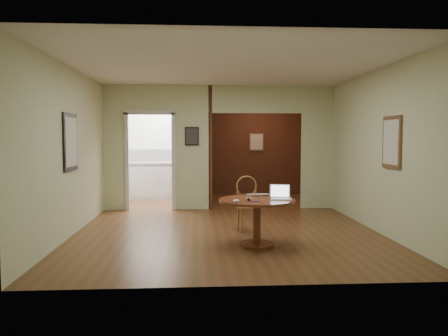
{
  "coord_description": "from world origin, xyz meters",
  "views": [
    {
      "loc": [
        -0.5,
        -7.0,
        1.57
      ],
      "look_at": [
        -0.07,
        -0.2,
        1.09
      ],
      "focal_mm": 35.0,
      "sensor_mm": 36.0,
      "label": 1
    }
  ],
  "objects": [
    {
      "name": "closed_laptop",
      "position": [
        0.43,
        -0.48,
        0.7
      ],
      "size": [
        0.35,
        0.24,
        0.03
      ],
      "primitive_type": "imported",
      "rotation": [
        0.0,
        0.0,
        0.09
      ],
      "color": "#B9B8BE",
      "rests_on": "dining_table"
    },
    {
      "name": "floor",
      "position": [
        0.0,
        0.0,
        0.0
      ],
      "size": [
        5.0,
        5.0,
        0.0
      ],
      "primitive_type": "plane",
      "color": "#4D3416",
      "rests_on": "ground"
    },
    {
      "name": "kitchen_cabinet",
      "position": [
        -1.35,
        4.2,
        0.47
      ],
      "size": [
        2.06,
        0.6,
        0.94
      ],
      "color": "silver",
      "rests_on": "ground"
    },
    {
      "name": "mouse",
      "position": [
        0.04,
        -1.1,
        0.71
      ],
      "size": [
        0.11,
        0.08,
        0.04
      ],
      "primitive_type": "ellipsoid",
      "rotation": [
        0.0,
        0.0,
        0.32
      ],
      "color": "white",
      "rests_on": "dining_table"
    },
    {
      "name": "pen",
      "position": [
        0.3,
        -1.07,
        0.69
      ],
      "size": [
        0.14,
        0.04,
        0.01
      ],
      "primitive_type": "cylinder",
      "rotation": [
        0.0,
        1.57,
        0.23
      ],
      "color": "#0C0B50",
      "rests_on": "dining_table"
    },
    {
      "name": "chair",
      "position": [
        0.35,
        0.2,
        0.52
      ],
      "size": [
        0.43,
        0.43,
        0.93
      ],
      "rotation": [
        0.0,
        0.0,
        0.11
      ],
      "color": "#925E33",
      "rests_on": "ground"
    },
    {
      "name": "dining_table",
      "position": [
        0.37,
        -0.82,
        0.51
      ],
      "size": [
        1.1,
        1.1,
        0.69
      ],
      "rotation": [
        0.0,
        0.0,
        -0.3
      ],
      "color": "brown",
      "rests_on": "ground"
    },
    {
      "name": "wine_glass",
      "position": [
        0.23,
        -0.98,
        0.73
      ],
      "size": [
        0.08,
        0.08,
        0.09
      ],
      "primitive_type": null,
      "color": "white",
      "rests_on": "dining_table"
    },
    {
      "name": "open_laptop",
      "position": [
        0.71,
        -0.8,
        0.74
      ],
      "size": [
        0.33,
        0.31,
        0.21
      ],
      "rotation": [
        0.0,
        0.0,
        -0.2
      ],
      "color": "white",
      "rests_on": "dining_table"
    },
    {
      "name": "grocery_bag",
      "position": [
        -0.57,
        4.2,
        1.09
      ],
      "size": [
        0.37,
        0.34,
        0.29
      ],
      "primitive_type": "ellipsoid",
      "rotation": [
        0.0,
        0.0,
        -0.39
      ],
      "color": "#C0B18C",
      "rests_on": "kitchen_cabinet"
    },
    {
      "name": "room_shell",
      "position": [
        -0.47,
        3.1,
        1.29
      ],
      "size": [
        5.2,
        7.5,
        5.0
      ],
      "color": "silver",
      "rests_on": "ground"
    }
  ]
}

